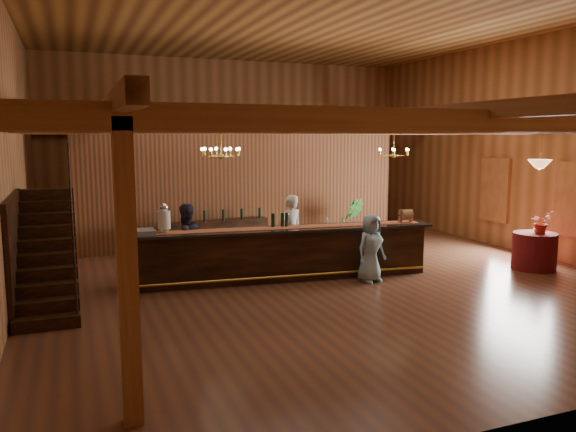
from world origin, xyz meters
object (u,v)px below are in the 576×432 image
object	(u,v)px
tasting_bar	(283,253)
chandelier_right	(394,152)
backbar_shelf	(214,236)
pendant_lamp	(540,164)
chandelier_left	(221,152)
raffle_drum	(406,215)
floor_plant	(351,221)
round_table	(534,251)
staff_second	(185,242)
bartender	(290,232)
beverage_dispenser	(164,219)
guest	(371,248)

from	to	relation	value
tasting_bar	chandelier_right	distance (m)	4.11
backbar_shelf	pendant_lamp	size ratio (longest dim) A/B	3.24
chandelier_left	raffle_drum	bearing A→B (deg)	-7.90
backbar_shelf	floor_plant	size ratio (longest dim) A/B	2.24
round_table	staff_second	bearing A→B (deg)	166.06
round_table	floor_plant	bearing A→B (deg)	119.50
bartender	tasting_bar	bearing A→B (deg)	38.50
tasting_bar	chandelier_left	size ratio (longest dim) A/B	8.30
tasting_bar	beverage_dispenser	distance (m)	2.57
tasting_bar	round_table	size ratio (longest dim) A/B	6.86
beverage_dispenser	guest	world-z (taller)	beverage_dispenser
round_table	staff_second	size ratio (longest dim) A/B	0.59
tasting_bar	pendant_lamp	bearing A→B (deg)	-6.63
raffle_drum	bartender	size ratio (longest dim) A/B	0.20
round_table	floor_plant	distance (m)	4.96
round_table	chandelier_left	world-z (taller)	chandelier_left
guest	floor_plant	world-z (taller)	guest
chandelier_right	floor_plant	size ratio (longest dim) A/B	0.61
backbar_shelf	floor_plant	distance (m)	3.89
backbar_shelf	bartender	xyz separation A→B (m)	(1.15, -2.54, 0.44)
tasting_bar	raffle_drum	size ratio (longest dim) A/B	19.53
pendant_lamp	floor_plant	size ratio (longest dim) A/B	0.69
round_table	guest	bearing A→B (deg)	174.63
chandelier_left	backbar_shelf	bearing A→B (deg)	79.15
floor_plant	backbar_shelf	bearing A→B (deg)	175.70
beverage_dispenser	chandelier_right	world-z (taller)	chandelier_right
pendant_lamp	staff_second	xyz separation A→B (m)	(-7.60, 1.89, -1.59)
backbar_shelf	bartender	size ratio (longest dim) A/B	1.71
chandelier_left	beverage_dispenser	bearing A→B (deg)	176.26
round_table	bartender	distance (m)	5.58
chandelier_left	guest	distance (m)	3.67
tasting_bar	bartender	distance (m)	1.00
pendant_lamp	tasting_bar	bearing A→B (deg)	167.54
round_table	pendant_lamp	bearing A→B (deg)	-14.04
round_table	floor_plant	size ratio (longest dim) A/B	0.74
pendant_lamp	round_table	bearing A→B (deg)	165.96
chandelier_right	bartender	size ratio (longest dim) A/B	0.47
pendant_lamp	bartender	size ratio (longest dim) A/B	0.53
staff_second	chandelier_right	bearing A→B (deg)	166.26
pendant_lamp	staff_second	distance (m)	7.99
tasting_bar	chandelier_right	world-z (taller)	chandelier_right
raffle_drum	bartender	xyz separation A→B (m)	(-2.31, 1.16, -0.42)
chandelier_left	staff_second	bearing A→B (deg)	149.15
bartender	floor_plant	distance (m)	3.54
bartender	backbar_shelf	bearing A→B (deg)	-85.69
chandelier_left	staff_second	world-z (taller)	chandelier_left
raffle_drum	beverage_dispenser	bearing A→B (deg)	173.03
backbar_shelf	chandelier_right	world-z (taller)	chandelier_right
chandelier_right	beverage_dispenser	bearing A→B (deg)	-171.88
pendant_lamp	guest	xyz separation A→B (m)	(-4.03, 0.38, -1.69)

